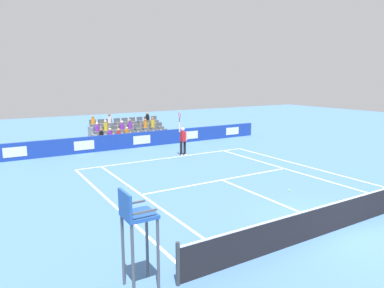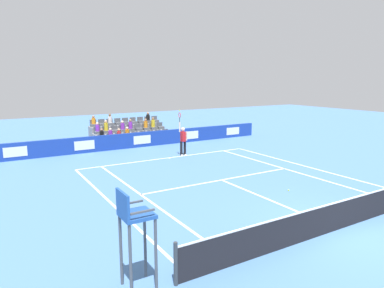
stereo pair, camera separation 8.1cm
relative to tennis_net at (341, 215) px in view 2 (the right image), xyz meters
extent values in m
plane|color=#4C7AB2|center=(0.00, 0.00, -0.49)|extent=(80.00, 80.00, 0.00)
cube|color=white|center=(0.00, -11.89, -0.49)|extent=(10.97, 0.10, 0.01)
cube|color=white|center=(0.00, -6.40, -0.49)|extent=(8.23, 0.10, 0.01)
cube|color=white|center=(0.00, -3.20, -0.49)|extent=(0.10, 6.40, 0.01)
cube|color=white|center=(4.12, -5.95, -0.49)|extent=(0.10, 11.89, 0.01)
cube|color=white|center=(-4.12, -5.95, -0.49)|extent=(0.10, 11.89, 0.01)
cube|color=white|center=(5.49, -5.95, -0.49)|extent=(0.10, 11.89, 0.01)
cube|color=white|center=(-5.49, -5.95, -0.49)|extent=(0.10, 11.89, 0.01)
cube|color=white|center=(0.00, -11.79, -0.49)|extent=(0.10, 0.20, 0.01)
cube|color=#193899|center=(0.00, -15.97, 0.03)|extent=(19.94, 0.20, 1.05)
cube|color=white|center=(-7.98, -15.86, 0.03)|extent=(1.28, 0.01, 0.59)
cube|color=white|center=(-3.99, -15.86, 0.03)|extent=(1.28, 0.01, 0.59)
cube|color=white|center=(0.00, -15.86, 0.03)|extent=(1.28, 0.01, 0.59)
cube|color=white|center=(3.99, -15.86, 0.03)|extent=(1.28, 0.01, 0.59)
cube|color=white|center=(7.98, -15.86, 0.03)|extent=(1.28, 0.01, 0.59)
cylinder|color=#33383D|center=(5.94, 0.00, 0.04)|extent=(0.10, 0.10, 1.07)
cube|color=black|center=(0.00, 0.00, -0.03)|extent=(11.77, 0.02, 0.92)
cube|color=white|center=(0.00, 0.00, 0.45)|extent=(11.77, 0.04, 0.04)
cylinder|color=black|center=(-1.23, -12.02, -0.04)|extent=(0.16, 0.16, 0.90)
cylinder|color=black|center=(-0.99, -12.04, -0.04)|extent=(0.16, 0.16, 0.90)
cube|color=white|center=(-1.23, -12.02, -0.45)|extent=(0.15, 0.27, 0.08)
cube|color=white|center=(-0.99, -12.04, -0.45)|extent=(0.15, 0.27, 0.08)
cube|color=red|center=(-1.11, -12.03, 0.71)|extent=(0.26, 0.38, 0.60)
sphere|color=beige|center=(-1.11, -12.03, 1.17)|extent=(0.24, 0.24, 0.24)
cylinder|color=beige|center=(-0.89, -12.05, 1.32)|extent=(0.09, 0.09, 0.62)
cylinder|color=beige|center=(-1.32, -11.96, 0.73)|extent=(0.09, 0.09, 0.56)
cylinder|color=black|center=(-0.89, -12.05, 1.77)|extent=(0.04, 0.04, 0.28)
torus|color=red|center=(-0.89, -12.05, 2.05)|extent=(0.06, 0.31, 0.31)
sphere|color=#D1E533|center=(-0.89, -12.05, 2.33)|extent=(0.07, 0.07, 0.07)
cylinder|color=#474C54|center=(6.39, -0.69, 0.36)|extent=(0.07, 0.07, 1.71)
cylinder|color=#474C54|center=(6.39, -0.09, 0.36)|extent=(0.07, 0.07, 1.71)
cylinder|color=#474C54|center=(6.99, -0.69, 0.36)|extent=(0.07, 0.07, 1.71)
cylinder|color=#474C54|center=(6.99, -0.09, 0.36)|extent=(0.07, 0.07, 1.71)
cube|color=#23519E|center=(6.69, -0.39, 1.26)|extent=(0.70, 0.70, 0.08)
cube|color=#23519E|center=(7.01, -0.39, 1.57)|extent=(0.06, 0.70, 0.55)
cube|color=#474C54|center=(6.69, -0.71, 1.44)|extent=(0.56, 0.05, 0.04)
cube|color=#474C54|center=(6.69, -0.07, 1.44)|extent=(0.56, 0.05, 0.04)
cube|color=gray|center=(0.00, -17.04, -0.28)|extent=(5.58, 0.95, 0.42)
cube|color=#545960|center=(-2.48, -17.04, 0.03)|extent=(0.48, 0.44, 0.20)
cube|color=#545960|center=(-2.48, -17.24, 0.28)|extent=(0.48, 0.04, 0.30)
cube|color=#545960|center=(-1.86, -17.04, 0.03)|extent=(0.48, 0.44, 0.20)
cube|color=#545960|center=(-1.86, -17.24, 0.28)|extent=(0.48, 0.04, 0.30)
cube|color=#545960|center=(-1.24, -17.04, 0.03)|extent=(0.48, 0.44, 0.20)
cube|color=#545960|center=(-1.24, -17.24, 0.28)|extent=(0.48, 0.04, 0.30)
cube|color=#545960|center=(-0.62, -17.04, 0.03)|extent=(0.48, 0.44, 0.20)
cube|color=#545960|center=(-0.62, -17.24, 0.28)|extent=(0.48, 0.04, 0.30)
cube|color=#545960|center=(0.00, -17.04, 0.03)|extent=(0.48, 0.44, 0.20)
cube|color=#545960|center=(0.00, -17.24, 0.28)|extent=(0.48, 0.04, 0.30)
cube|color=#545960|center=(0.62, -17.04, 0.03)|extent=(0.48, 0.44, 0.20)
cube|color=#545960|center=(0.62, -17.24, 0.28)|extent=(0.48, 0.04, 0.30)
cube|color=#545960|center=(1.24, -17.04, 0.03)|extent=(0.48, 0.44, 0.20)
cube|color=#545960|center=(1.24, -17.24, 0.28)|extent=(0.48, 0.04, 0.30)
cube|color=#545960|center=(1.86, -17.04, 0.03)|extent=(0.48, 0.44, 0.20)
cube|color=#545960|center=(1.86, -17.24, 0.28)|extent=(0.48, 0.04, 0.30)
cube|color=#545960|center=(2.48, -17.04, 0.03)|extent=(0.48, 0.44, 0.20)
cube|color=#545960|center=(2.48, -17.24, 0.28)|extent=(0.48, 0.04, 0.30)
cube|color=gray|center=(0.00, -17.99, -0.07)|extent=(5.58, 0.95, 0.84)
cube|color=#545960|center=(-2.48, -17.99, 0.45)|extent=(0.48, 0.44, 0.20)
cube|color=#545960|center=(-2.48, -18.19, 0.70)|extent=(0.48, 0.04, 0.30)
cube|color=#545960|center=(-1.86, -17.99, 0.45)|extent=(0.48, 0.44, 0.20)
cube|color=#545960|center=(-1.86, -18.19, 0.70)|extent=(0.48, 0.04, 0.30)
cube|color=#545960|center=(-1.24, -17.99, 0.45)|extent=(0.48, 0.44, 0.20)
cube|color=#545960|center=(-1.24, -18.19, 0.70)|extent=(0.48, 0.04, 0.30)
cube|color=#545960|center=(-0.62, -17.99, 0.45)|extent=(0.48, 0.44, 0.20)
cube|color=#545960|center=(-0.62, -18.19, 0.70)|extent=(0.48, 0.04, 0.30)
cube|color=#545960|center=(0.00, -17.99, 0.45)|extent=(0.48, 0.44, 0.20)
cube|color=#545960|center=(0.00, -18.19, 0.70)|extent=(0.48, 0.04, 0.30)
cube|color=#545960|center=(0.62, -17.99, 0.45)|extent=(0.48, 0.44, 0.20)
cube|color=#545960|center=(0.62, -18.19, 0.70)|extent=(0.48, 0.04, 0.30)
cube|color=#545960|center=(1.24, -17.99, 0.45)|extent=(0.48, 0.44, 0.20)
cube|color=#545960|center=(1.24, -18.19, 0.70)|extent=(0.48, 0.04, 0.30)
cube|color=#545960|center=(1.86, -17.99, 0.45)|extent=(0.48, 0.44, 0.20)
cube|color=#545960|center=(1.86, -18.19, 0.70)|extent=(0.48, 0.04, 0.30)
cube|color=#545960|center=(2.48, -17.99, 0.45)|extent=(0.48, 0.44, 0.20)
cube|color=#545960|center=(2.48, -18.19, 0.70)|extent=(0.48, 0.04, 0.30)
cube|color=gray|center=(0.00, -18.94, 0.14)|extent=(5.58, 0.95, 1.26)
cube|color=#545960|center=(-2.48, -18.94, 0.87)|extent=(0.48, 0.44, 0.20)
cube|color=#545960|center=(-2.48, -19.14, 1.12)|extent=(0.48, 0.04, 0.30)
cube|color=#545960|center=(-1.86, -18.94, 0.87)|extent=(0.48, 0.44, 0.20)
cube|color=#545960|center=(-1.86, -19.14, 1.12)|extent=(0.48, 0.04, 0.30)
cube|color=#545960|center=(-1.24, -18.94, 0.87)|extent=(0.48, 0.44, 0.20)
cube|color=#545960|center=(-1.24, -19.14, 1.12)|extent=(0.48, 0.04, 0.30)
cube|color=#545960|center=(-0.62, -18.94, 0.87)|extent=(0.48, 0.44, 0.20)
cube|color=#545960|center=(-0.62, -19.14, 1.12)|extent=(0.48, 0.04, 0.30)
cube|color=#545960|center=(0.00, -18.94, 0.87)|extent=(0.48, 0.44, 0.20)
cube|color=#545960|center=(0.00, -19.14, 1.12)|extent=(0.48, 0.04, 0.30)
cube|color=#545960|center=(0.62, -18.94, 0.87)|extent=(0.48, 0.44, 0.20)
cube|color=#545960|center=(0.62, -19.14, 1.12)|extent=(0.48, 0.04, 0.30)
cube|color=#545960|center=(1.24, -18.94, 0.87)|extent=(0.48, 0.44, 0.20)
cube|color=#545960|center=(1.24, -19.14, 1.12)|extent=(0.48, 0.04, 0.30)
cube|color=#545960|center=(1.86, -18.94, 0.87)|extent=(0.48, 0.44, 0.20)
cube|color=#545960|center=(1.86, -19.14, 1.12)|extent=(0.48, 0.04, 0.30)
cube|color=#545960|center=(2.48, -18.94, 0.87)|extent=(0.48, 0.44, 0.20)
cube|color=#545960|center=(2.48, -19.14, 1.12)|extent=(0.48, 0.04, 0.30)
cylinder|color=purple|center=(1.86, -17.09, 0.39)|extent=(0.28, 0.28, 0.52)
sphere|color=beige|center=(1.86, -17.09, 0.75)|extent=(0.20, 0.20, 0.20)
cylinder|color=yellow|center=(1.86, -18.04, 0.82)|extent=(0.28, 0.28, 0.55)
sphere|color=#D3A884|center=(1.86, -18.04, 1.19)|extent=(0.20, 0.20, 0.20)
cylinder|color=purple|center=(0.62, -18.04, 0.77)|extent=(0.28, 0.28, 0.45)
sphere|color=beige|center=(0.62, -18.04, 1.09)|extent=(0.20, 0.20, 0.20)
cylinder|color=purple|center=(0.00, -18.04, 0.80)|extent=(0.28, 0.28, 0.51)
sphere|color=#9E7251|center=(0.00, -18.04, 1.16)|extent=(0.20, 0.20, 0.20)
cylinder|color=yellow|center=(-1.86, -18.04, 0.82)|extent=(0.28, 0.28, 0.55)
sphere|color=#9E7251|center=(-1.86, -18.04, 1.20)|extent=(0.20, 0.20, 0.20)
cylinder|color=red|center=(1.24, -17.09, 0.35)|extent=(0.28, 0.28, 0.44)
sphere|color=#D3A884|center=(1.24, -17.09, 0.67)|extent=(0.20, 0.20, 0.20)
cylinder|color=black|center=(-1.86, -18.99, 1.19)|extent=(0.28, 0.28, 0.45)
sphere|color=#9E7251|center=(-1.86, -18.99, 1.52)|extent=(0.20, 0.20, 0.20)
cylinder|color=purple|center=(2.48, -18.04, 0.77)|extent=(0.28, 0.28, 0.44)
sphere|color=beige|center=(2.48, -18.04, 1.09)|extent=(0.20, 0.20, 0.20)
cylinder|color=black|center=(2.48, -17.09, 0.39)|extent=(0.28, 0.28, 0.53)
sphere|color=#9E7251|center=(2.48, -17.09, 0.76)|extent=(0.20, 0.20, 0.20)
cylinder|color=orange|center=(0.62, -17.09, 0.39)|extent=(0.28, 0.28, 0.52)
sphere|color=beige|center=(0.62, -17.09, 0.75)|extent=(0.20, 0.20, 0.20)
cylinder|color=orange|center=(-1.24, -18.04, 0.79)|extent=(0.28, 0.28, 0.48)
sphere|color=#9E7251|center=(-1.24, -18.04, 1.13)|extent=(0.20, 0.20, 0.20)
cylinder|color=white|center=(1.24, -18.99, 1.21)|extent=(0.28, 0.28, 0.48)
sphere|color=brown|center=(1.24, -18.99, 1.55)|extent=(0.20, 0.20, 0.20)
cylinder|color=orange|center=(2.48, -18.99, 1.18)|extent=(0.28, 0.28, 0.42)
sphere|color=#9E7251|center=(2.48, -18.99, 1.49)|extent=(0.20, 0.20, 0.20)
sphere|color=#D1E533|center=(-1.48, -3.58, -0.46)|extent=(0.07, 0.07, 0.07)
camera|label=1|loc=(9.47, 6.44, 4.22)|focal=32.59mm
camera|label=2|loc=(9.41, 6.48, 4.22)|focal=32.59mm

